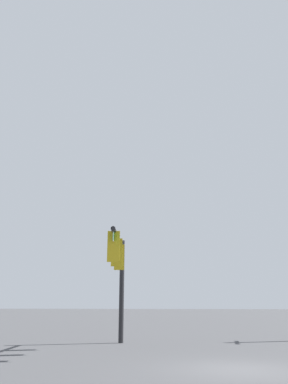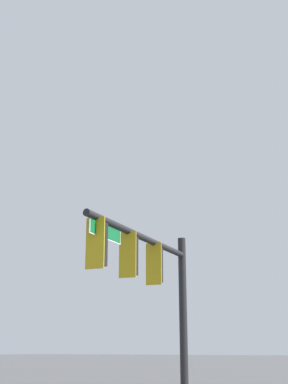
{
  "view_description": "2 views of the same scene",
  "coord_description": "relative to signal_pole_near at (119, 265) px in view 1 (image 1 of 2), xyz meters",
  "views": [
    {
      "loc": [
        13.36,
        -0.83,
        1.97
      ],
      "look_at": [
        -2.71,
        -3.61,
        6.92
      ],
      "focal_mm": 35.0,
      "sensor_mm": 36.0,
      "label": 1
    },
    {
      "loc": [
        8.3,
        3.58,
        1.77
      ],
      "look_at": [
        -4.76,
        -5.24,
        6.45
      ],
      "focal_mm": 50.0,
      "sensor_mm": 36.0,
      "label": 2
    }
  ],
  "objects": [
    {
      "name": "ground_plane",
      "position": [
        5.46,
        5.37,
        -3.96
      ],
      "size": [
        400.0,
        400.0,
        0.0
      ],
      "primitive_type": "plane",
      "color": "#474749"
    },
    {
      "name": "signal_pole_near",
      "position": [
        0.0,
        0.0,
        0.0
      ],
      "size": [
        6.75,
        1.44,
        5.61
      ],
      "color": "black",
      "rests_on": "ground_plane"
    }
  ]
}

